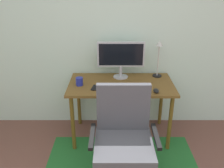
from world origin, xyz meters
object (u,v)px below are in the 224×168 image
object	(u,v)px
computer_mouse	(156,91)
office_chair	(123,146)
keyboard	(124,90)
coffee_cup	(79,81)
monitor	(120,56)
cell_phone	(95,88)
desk	(120,90)
desk_lamp	(158,54)

from	to	relation	value
computer_mouse	office_chair	world-z (taller)	office_chair
keyboard	coffee_cup	world-z (taller)	coffee_cup
monitor	keyboard	distance (m)	0.48
monitor	cell_phone	world-z (taller)	monitor
keyboard	computer_mouse	world-z (taller)	computer_mouse
coffee_cup	office_chair	bearing A→B (deg)	-56.57
keyboard	coffee_cup	distance (m)	0.52
desk	cell_phone	world-z (taller)	cell_phone
keyboard	cell_phone	size ratio (longest dim) A/B	3.07
cell_phone	monitor	bearing A→B (deg)	57.86
coffee_cup	cell_phone	size ratio (longest dim) A/B	0.67
cell_phone	desk_lamp	xyz separation A→B (m)	(0.75, 0.35, 0.27)
monitor	keyboard	bearing A→B (deg)	-86.43
keyboard	computer_mouse	bearing A→B (deg)	-4.55
desk_lamp	office_chair	distance (m)	1.23
cell_phone	office_chair	distance (m)	0.76
keyboard	cell_phone	bearing A→B (deg)	165.99
monitor	cell_phone	distance (m)	0.51
keyboard	office_chair	world-z (taller)	office_chair
monitor	desk_lamp	size ratio (longest dim) A/B	1.26
computer_mouse	desk_lamp	distance (m)	0.54
keyboard	desk_lamp	size ratio (longest dim) A/B	0.96
keyboard	computer_mouse	size ratio (longest dim) A/B	4.13
monitor	keyboard	xyz separation A→B (m)	(0.02, -0.40, -0.26)
desk	computer_mouse	xyz separation A→B (m)	(0.37, -0.24, 0.10)
monitor	cell_phone	bearing A→B (deg)	-132.45
desk	cell_phone	size ratio (longest dim) A/B	8.63
computer_mouse	coffee_cup	distance (m)	0.86
monitor	coffee_cup	distance (m)	0.58
office_chair	computer_mouse	bearing A→B (deg)	55.45
monitor	keyboard	size ratio (longest dim) A/B	1.30
monitor	cell_phone	xyz separation A→B (m)	(-0.29, -0.32, -0.27)
computer_mouse	coffee_cup	size ratio (longest dim) A/B	1.12
coffee_cup	desk_lamp	bearing A→B (deg)	16.45
monitor	cell_phone	size ratio (longest dim) A/B	4.00
desk_lamp	cell_phone	bearing A→B (deg)	-154.74
desk	keyboard	xyz separation A→B (m)	(0.03, -0.21, 0.09)
coffee_cup	cell_phone	distance (m)	0.20
desk	monitor	size ratio (longest dim) A/B	2.16
monitor	office_chair	xyz separation A→B (m)	(-0.00, -0.96, -0.56)
cell_phone	office_chair	bearing A→B (deg)	-55.18
desk	computer_mouse	size ratio (longest dim) A/B	11.62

